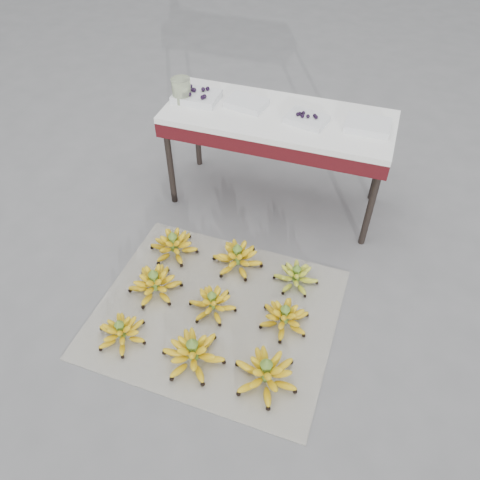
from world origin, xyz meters
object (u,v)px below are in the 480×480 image
(bunch_back_center, at_px, (237,258))
(glass_jar, at_px, (181,90))
(tray_far_right, at_px, (368,125))
(bunch_back_left, at_px, (174,245))
(bunch_front_left, at_px, (121,332))
(tray_right, at_px, (307,119))
(tray_left, at_px, (247,103))
(bunch_front_right, at_px, (266,373))
(bunch_mid_right, at_px, (285,317))
(bunch_front_center, at_px, (193,353))
(bunch_back_right, at_px, (296,276))
(newspaper_mat, at_px, (216,312))
(vendor_table, at_px, (278,125))
(bunch_mid_left, at_px, (155,283))
(bunch_mid_center, at_px, (212,303))
(tray_far_left, at_px, (196,96))

(bunch_back_center, distance_m, glass_jar, 1.05)
(tray_far_right, bearing_deg, bunch_back_left, -144.13)
(bunch_back_center, xyz_separation_m, glass_jar, (-0.56, 0.61, 0.65))
(bunch_front_left, xyz_separation_m, tray_right, (0.61, 1.28, 0.61))
(tray_left, bearing_deg, tray_far_right, -1.86)
(bunch_front_right, height_order, bunch_mid_right, bunch_front_right)
(bunch_front_center, bearing_deg, bunch_back_right, 81.28)
(newspaper_mat, bearing_deg, bunch_mid_right, 7.30)
(bunch_back_left, distance_m, vendor_table, 0.94)
(tray_left, bearing_deg, vendor_table, -9.38)
(bunch_back_left, relative_size, glass_jar, 2.05)
(bunch_front_center, distance_m, glass_jar, 1.54)
(bunch_mid_left, relative_size, bunch_back_center, 1.26)
(bunch_front_center, bearing_deg, bunch_mid_left, 157.73)
(newspaper_mat, distance_m, bunch_back_right, 0.49)
(bunch_front_center, height_order, bunch_front_right, bunch_front_right)
(bunch_back_center, distance_m, vendor_table, 0.82)
(tray_right, bearing_deg, tray_left, 170.34)
(newspaper_mat, xyz_separation_m, bunch_mid_center, (-0.03, 0.01, 0.06))
(tray_far_right, bearing_deg, glass_jar, -177.64)
(bunch_front_center, distance_m, tray_far_left, 1.53)
(tray_right, bearing_deg, bunch_front_right, -83.17)
(newspaper_mat, xyz_separation_m, bunch_back_right, (0.35, 0.34, 0.05))
(newspaper_mat, height_order, vendor_table, vendor_table)
(bunch_back_right, xyz_separation_m, tray_far_right, (0.19, 0.68, 0.61))
(bunch_mid_right, bearing_deg, bunch_back_center, 128.53)
(bunch_mid_left, bearing_deg, bunch_mid_center, -27.98)
(bunch_back_center, bearing_deg, bunch_front_left, -117.70)
(bunch_back_left, bearing_deg, bunch_front_left, -92.28)
(tray_left, distance_m, tray_far_right, 0.72)
(tray_far_right, height_order, glass_jar, glass_jar)
(bunch_mid_center, height_order, tray_left, tray_left)
(bunch_front_right, distance_m, bunch_mid_left, 0.80)
(bunch_front_left, distance_m, glass_jar, 1.44)
(newspaper_mat, xyz_separation_m, tray_far_right, (0.55, 1.02, 0.66))
(bunch_front_left, bearing_deg, tray_far_right, 77.74)
(bunch_front_right, distance_m, tray_far_right, 1.46)
(bunch_front_left, relative_size, bunch_front_right, 0.86)
(bunch_front_center, relative_size, bunch_back_right, 1.29)
(bunch_front_center, relative_size, bunch_front_right, 1.01)
(vendor_table, bearing_deg, bunch_mid_center, -93.54)
(tray_left, distance_m, tray_right, 0.38)
(bunch_mid_right, bearing_deg, tray_right, 88.87)
(bunch_back_center, relative_size, tray_right, 1.19)
(newspaper_mat, distance_m, bunch_mid_left, 0.38)
(vendor_table, height_order, glass_jar, glass_jar)
(bunch_back_center, xyz_separation_m, tray_far_left, (-0.48, 0.65, 0.60))
(bunch_front_center, height_order, tray_far_left, tray_far_left)
(bunch_front_left, bearing_deg, bunch_back_center, 82.45)
(bunch_mid_right, bearing_deg, tray_far_right, 68.79)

